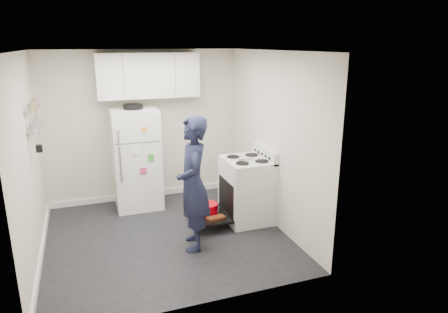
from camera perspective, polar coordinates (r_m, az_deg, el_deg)
name	(u,v)px	position (r m, az deg, el deg)	size (l,w,h in m)	color
room	(160,152)	(5.31, -9.15, 0.58)	(3.21, 3.21, 2.51)	black
electric_range	(246,190)	(6.01, 3.15, -4.84)	(0.66, 0.76, 1.10)	silver
open_oven_door	(208,212)	(5.94, -2.23, -7.95)	(0.55, 0.70, 0.23)	black
refrigerator	(136,158)	(6.55, -12.43, -0.25)	(0.72, 0.74, 1.68)	white
upper_cabinets	(148,75)	(6.54, -10.78, 11.32)	(1.60, 0.33, 0.70)	silver
wall_shelf_rack	(34,118)	(5.60, -25.48, 4.95)	(0.14, 0.60, 0.61)	#B2B2B7
person	(193,184)	(5.08, -4.43, -3.94)	(0.63, 0.42, 1.74)	#171B34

